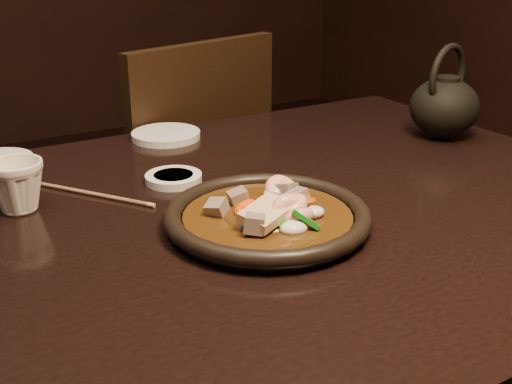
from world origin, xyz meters
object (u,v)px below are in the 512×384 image
plate (268,217)px  tea_cup (16,184)px  chair (175,204)px  table (136,287)px  teapot (445,104)px

plate → tea_cup: (-0.28, 0.23, 0.03)m
chair → plate: size_ratio=3.20×
table → teapot: bearing=9.7°
chair → table: bearing=47.4°
table → tea_cup: 0.23m
table → plate: 0.20m
table → teapot: size_ratio=8.96×
plate → chair: bearing=77.3°
chair → plate: bearing=62.1°
table → tea_cup: tea_cup is taller
plate → teapot: size_ratio=1.59×
tea_cup → teapot: teapot is taller
teapot → plate: bearing=-175.6°
plate → tea_cup: bearing=140.5°
tea_cup → teapot: (0.79, -0.05, 0.03)m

